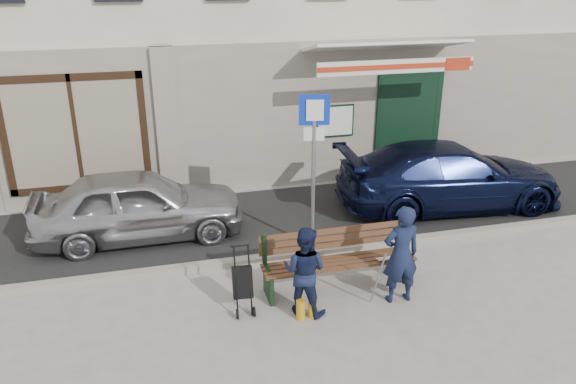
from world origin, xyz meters
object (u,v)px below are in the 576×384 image
object	(u,v)px
car_navy	(450,176)
bench	(336,262)
man	(401,254)
parking_sign	(314,148)
car_silver	(139,205)
woman	(304,271)
stroller	(243,284)

from	to	relation	value
car_navy	bench	xyz separation A→B (m)	(-3.32, -2.47, -0.21)
bench	man	xyz separation A→B (m)	(0.80, -0.56, 0.31)
parking_sign	man	world-z (taller)	parking_sign
car_silver	bench	world-z (taller)	car_silver
parking_sign	bench	bearing A→B (deg)	-80.90
parking_sign	man	bearing A→B (deg)	-58.31
car_navy	woman	xyz separation A→B (m)	(-3.97, -2.97, -0.00)
car_silver	man	world-z (taller)	man
woman	bench	bearing A→B (deg)	-107.55
car_navy	woman	world-z (taller)	car_navy
car_silver	stroller	bearing A→B (deg)	-153.92
car_silver	man	size ratio (longest dim) A/B	2.46
man	parking_sign	bearing A→B (deg)	-69.91
stroller	car_navy	bearing A→B (deg)	33.50
car_navy	bench	world-z (taller)	car_navy
parking_sign	bench	distance (m)	2.00
bench	stroller	bearing A→B (deg)	-170.71
stroller	bench	bearing A→B (deg)	13.44
parking_sign	car_navy	bearing A→B (deg)	28.93
car_silver	woman	xyz separation A→B (m)	(2.25, -3.11, 0.03)
car_navy	parking_sign	world-z (taller)	parking_sign
car_silver	car_navy	bearing A→B (deg)	-91.33
man	car_navy	bearing A→B (deg)	-130.06
woman	stroller	bearing A→B (deg)	18.56
man	stroller	bearing A→B (deg)	-8.06
bench	car_silver	bearing A→B (deg)	138.08
bench	woman	distance (m)	0.85
man	bench	bearing A→B (deg)	-35.46
car_silver	bench	bearing A→B (deg)	-131.97
parking_sign	stroller	world-z (taller)	parking_sign
parking_sign	bench	size ratio (longest dim) A/B	1.15
woman	car_silver	bearing A→B (deg)	-18.97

